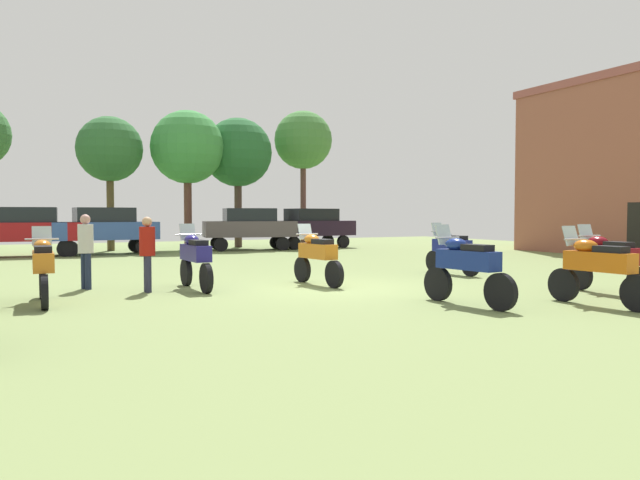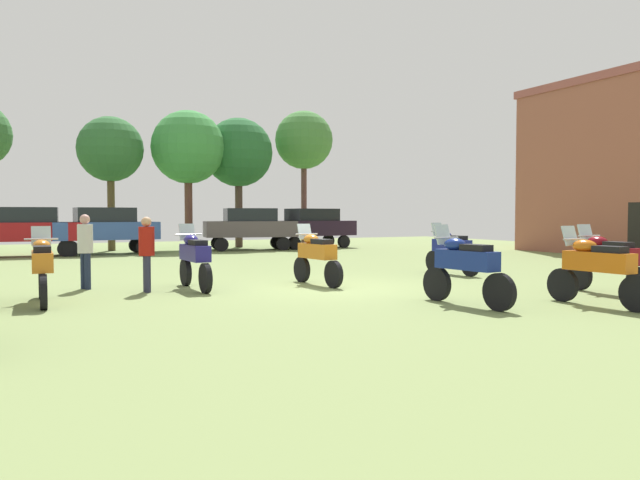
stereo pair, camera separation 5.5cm
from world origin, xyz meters
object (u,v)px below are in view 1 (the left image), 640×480
object	(u,v)px
car_1	(311,225)
tree_4	(303,141)
motorcycle_7	(195,257)
car_4	(250,226)
motorcycle_2	(598,267)
person_1	(86,246)
motorcycle_3	(43,266)
car_3	(26,228)
person_2	(147,248)
tree_3	(238,153)
motorcycle_6	(317,255)
tree_7	(187,148)
motorcycle_10	(608,260)
tree_5	(110,150)
motorcycle_4	(467,266)
motorcycle_9	(451,249)
car_2	(104,227)

from	to	relation	value
car_1	tree_4	xyz separation A→B (m)	(0.75, 2.60, 4.57)
motorcycle_7	car_4	world-z (taller)	car_4
motorcycle_2	person_1	distance (m)	10.81
motorcycle_3	car_3	world-z (taller)	car_3
car_3	motorcycle_3	bearing A→B (deg)	-175.16
motorcycle_2	car_4	xyz separation A→B (m)	(0.34, 19.67, 0.44)
person_2	tree_3	world-z (taller)	tree_3
car_3	tree_4	xyz separation A→B (m)	(13.82, 2.99, 4.57)
motorcycle_6	person_2	xyz separation A→B (m)	(-3.94, 0.44, 0.24)
car_1	tree_7	world-z (taller)	tree_7
tree_7	tree_4	bearing A→B (deg)	4.98
motorcycle_10	tree_4	bearing A→B (deg)	87.04
tree_5	car_3	bearing A→B (deg)	-144.73
motorcycle_4	tree_4	world-z (taller)	tree_4
car_3	car_4	xyz separation A→B (m)	(9.64, 0.13, 0.00)
motorcycle_2	motorcycle_4	size ratio (longest dim) A/B	0.98
tree_3	motorcycle_2	bearing A→B (deg)	-91.82
motorcycle_3	motorcycle_4	distance (m)	8.04
person_2	tree_5	distance (m)	16.74
person_1	tree_3	distance (m)	18.23
motorcycle_7	tree_4	size ratio (longest dim) A/B	0.30
car_3	person_2	distance (m)	13.87
car_1	person_1	world-z (taller)	car_1
motorcycle_2	tree_5	distance (m)	23.17
tree_5	tree_3	bearing A→B (deg)	2.66
car_3	person_2	size ratio (longest dim) A/B	2.67
person_2	tree_5	bearing A→B (deg)	-2.86
motorcycle_9	tree_4	distance (m)	17.46
car_1	car_4	bearing A→B (deg)	88.53
car_2	tree_7	world-z (taller)	tree_7
car_3	tree_7	bearing A→B (deg)	-67.12
motorcycle_9	tree_3	bearing A→B (deg)	90.42
motorcycle_10	tree_3	xyz separation A→B (m)	(-0.95, 21.33, 4.16)
tree_7	tree_3	bearing A→B (deg)	9.03
motorcycle_7	motorcycle_10	distance (m)	9.06
tree_3	car_1	bearing A→B (deg)	-38.87
person_1	motorcycle_9	bearing A→B (deg)	-119.53
tree_5	tree_7	distance (m)	3.64
tree_5	motorcycle_2	bearing A→B (deg)	-75.60
motorcycle_10	car_4	bearing A→B (deg)	98.70
car_4	tree_7	world-z (taller)	tree_7
motorcycle_4	motorcycle_7	world-z (taller)	motorcycle_4
motorcycle_10	car_3	size ratio (longest dim) A/B	0.51
car_3	tree_3	world-z (taller)	tree_3
person_2	tree_5	size ratio (longest dim) A/B	0.26
motorcycle_3	motorcycle_9	distance (m)	10.74
motorcycle_3	person_1	world-z (taller)	person_1
car_1	tree_4	distance (m)	5.31
motorcycle_9	motorcycle_10	xyz separation A→B (m)	(0.17, -5.01, 0.01)
tree_4	tree_5	xyz separation A→B (m)	(-10.20, -0.43, -1.02)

